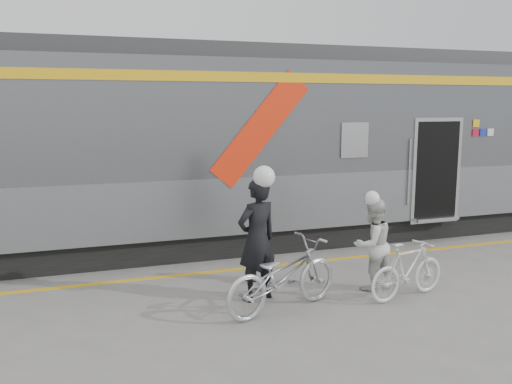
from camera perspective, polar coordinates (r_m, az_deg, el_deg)
name	(u,v)px	position (r m, az deg, el deg)	size (l,w,h in m)	color
ground	(338,305)	(8.35, 8.61, -11.65)	(90.00, 90.00, 0.00)	slate
train	(314,145)	(12.27, 6.08, 4.96)	(24.00, 3.17, 4.10)	black
safety_strip	(284,264)	(10.19, 2.97, -7.63)	(24.00, 0.12, 0.01)	#EDAE15
man	(257,239)	(8.20, 0.12, -5.00)	(0.69, 0.45, 1.89)	black
bicycle_left	(283,276)	(7.89, 2.83, -8.80)	(0.69, 1.98, 1.04)	#B6BABF
woman	(372,244)	(8.91, 12.15, -5.42)	(0.72, 0.56, 1.47)	silver
bicycle_right	(408,270)	(8.71, 15.67, -7.90)	(0.42, 1.49, 0.89)	silver
helmet_man	(257,166)	(8.00, 0.12, 2.71)	(0.33, 0.33, 0.33)	white
helmet_woman	(374,192)	(8.74, 12.34, 0.02)	(0.24, 0.24, 0.24)	white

